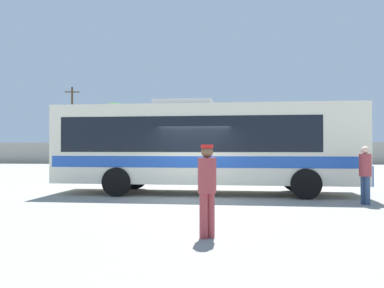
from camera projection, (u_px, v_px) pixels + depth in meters
The scene contains 12 objects.
ground_plane at pixel (202, 177), 22.66m from camera, with size 300.00×300.00×0.00m, color gray.
perimeter_wall at pixel (208, 153), 41.75m from camera, with size 80.00×0.30×2.39m, color #9E998C.
coach_bus_cream_blue at pixel (202, 144), 14.33m from camera, with size 11.45×3.17×3.56m.
attendant_by_bus_door at pixel (365, 172), 11.50m from camera, with size 0.46×0.46×1.79m.
passenger_waiting_on_apron at pixel (207, 185), 7.22m from camera, with size 0.50×0.50×1.80m.
parked_car_leftmost_grey at pixel (97, 157), 38.85m from camera, with size 4.32×2.28×1.50m.
parked_car_second_maroon at pixel (148, 158), 38.18m from camera, with size 4.40×2.11×1.45m.
parked_car_third_maroon at pixel (206, 157), 38.67m from camera, with size 4.52×2.17×1.52m.
utility_pole_near at pixel (72, 123), 46.34m from camera, with size 1.80×0.40×9.31m.
roadside_tree_left at pixel (115, 122), 45.59m from camera, with size 5.48×5.48×7.24m.
roadside_tree_midleft at pixel (170, 126), 44.96m from camera, with size 5.85×5.85×6.95m.
roadside_tree_midright at pixel (221, 120), 46.98m from camera, with size 5.29×5.29×7.49m.
Camera 1 is at (0.74, -12.68, 1.72)m, focal length 35.09 mm.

